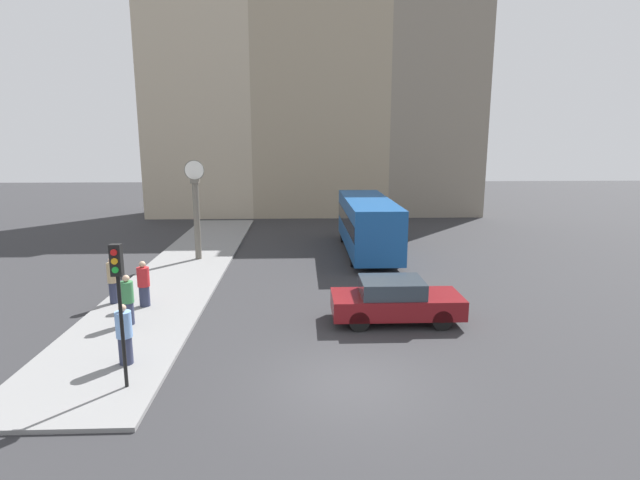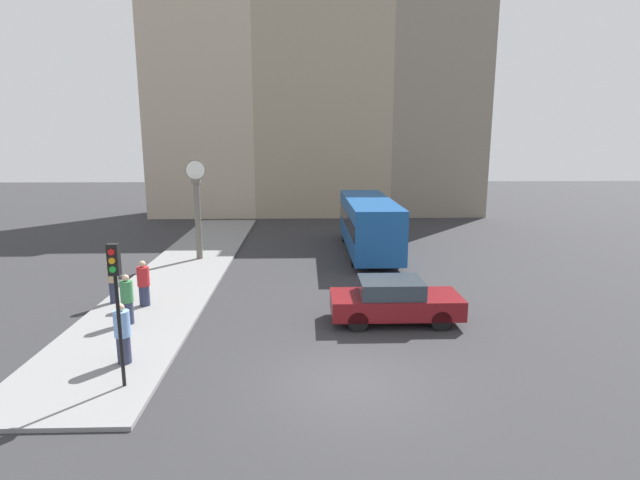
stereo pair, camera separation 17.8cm
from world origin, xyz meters
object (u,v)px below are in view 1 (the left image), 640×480
object	(u,v)px
bus_distant	(367,222)
street_clock	(196,210)
sedan_car	(395,300)
pedestrian_green_hoodie	(128,300)
pedestrian_tan_coat	(113,281)
traffic_light_near	(118,286)
pedestrian_blue_stripe	(124,335)
pedestrian_red_top	(144,284)

from	to	relation	value
bus_distant	street_clock	xyz separation A→B (m)	(-8.80, -1.52, 0.94)
street_clock	sedan_car	bearing A→B (deg)	-46.71
sedan_car	pedestrian_green_hoodie	xyz separation A→B (m)	(-8.83, -0.22, 0.19)
bus_distant	pedestrian_tan_coat	world-z (taller)	bus_distant
sedan_car	pedestrian_green_hoodie	distance (m)	8.83
traffic_light_near	sedan_car	bearing A→B (deg)	30.91
street_clock	pedestrian_green_hoodie	distance (m)	9.27
pedestrian_blue_stripe	pedestrian_tan_coat	xyz separation A→B (m)	(-2.19, 5.17, 0.04)
sedan_car	pedestrian_green_hoodie	bearing A→B (deg)	-178.60
pedestrian_tan_coat	pedestrian_red_top	world-z (taller)	pedestrian_tan_coat
sedan_car	pedestrian_tan_coat	bearing A→B (deg)	168.86
bus_distant	pedestrian_red_top	bearing A→B (deg)	-136.59
sedan_car	pedestrian_blue_stripe	world-z (taller)	pedestrian_blue_stripe
bus_distant	pedestrian_red_top	distance (m)	12.81
street_clock	pedestrian_green_hoodie	xyz separation A→B (m)	(-0.46, -9.10, -1.67)
street_clock	pedestrian_tan_coat	distance (m)	7.30
traffic_light_near	pedestrian_red_top	world-z (taller)	traffic_light_near
bus_distant	pedestrian_green_hoodie	bearing A→B (deg)	-131.06
pedestrian_blue_stripe	pedestrian_red_top	xyz separation A→B (m)	(-0.95, 4.79, -0.01)
sedan_car	street_clock	size ratio (longest dim) A/B	0.88
street_clock	pedestrian_red_top	world-z (taller)	street_clock
bus_distant	sedan_car	bearing A→B (deg)	-92.33
sedan_car	street_clock	distance (m)	12.35
sedan_car	pedestrian_green_hoodie	size ratio (longest dim) A/B	2.60
pedestrian_green_hoodie	pedestrian_tan_coat	bearing A→B (deg)	120.20
traffic_light_near	pedestrian_blue_stripe	distance (m)	2.23
traffic_light_near	pedestrian_blue_stripe	world-z (taller)	traffic_light_near
traffic_light_near	bus_distant	bearing A→B (deg)	62.03
street_clock	pedestrian_red_top	distance (m)	7.48
pedestrian_red_top	street_clock	bearing A→B (deg)	86.09
pedestrian_red_top	bus_distant	bearing A→B (deg)	43.41
bus_distant	pedestrian_tan_coat	distance (m)	13.50
pedestrian_tan_coat	traffic_light_near	bearing A→B (deg)	-67.87
street_clock	pedestrian_tan_coat	world-z (taller)	street_clock
pedestrian_tan_coat	pedestrian_green_hoodie	bearing A→B (deg)	-59.80
pedestrian_red_top	sedan_car	bearing A→B (deg)	-10.32
bus_distant	street_clock	world-z (taller)	street_clock
bus_distant	traffic_light_near	xyz separation A→B (m)	(-7.91, -14.89, 1.02)
street_clock	pedestrian_blue_stripe	distance (m)	12.19
pedestrian_green_hoodie	street_clock	bearing A→B (deg)	87.13
traffic_light_near	pedestrian_tan_coat	world-z (taller)	traffic_light_near
bus_distant	street_clock	distance (m)	8.98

